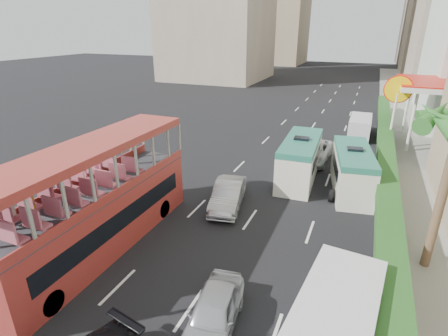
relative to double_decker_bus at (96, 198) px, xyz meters
The scene contains 14 objects.
ground_plane 6.51m from the double_decker_bus, ahead, with size 200.00×200.00×0.00m, color black.
double_decker_bus is the anchor object (origin of this frame).
car_silver_lane_a 7.57m from the double_decker_bus, 56.59° to the left, with size 1.53×4.40×1.45m, color #BABDC2.
car_silver_lane_b 7.63m from the double_decker_bus, 19.49° to the right, with size 1.58×3.93×1.34m, color #BABDC2.
van_asset 17.07m from the double_decker_bus, 64.89° to the left, with size 2.47×5.37×1.49m, color silver.
minibus_near 13.35m from the double_decker_bus, 58.69° to the left, with size 2.12×6.35×2.82m, color silver.
minibus_far 14.99m from the double_decker_bus, 46.67° to the left, with size 2.02×6.05×2.68m, color silver.
panel_van_near 10.88m from the double_decker_bus, 10.94° to the right, with size 2.20×5.49×2.20m, color silver.
panel_van_far 25.59m from the double_decker_bus, 66.52° to the left, with size 1.86×4.64×1.86m, color silver.
sidewalk 29.26m from the double_decker_bus, 59.04° to the left, with size 6.00×120.00×0.18m, color #99968C.
kerb_wall 18.66m from the double_decker_bus, 48.93° to the left, with size 0.30×44.00×1.00m, color silver.
hedge 18.60m from the double_decker_bus, 48.93° to the left, with size 1.10×44.00×0.70m, color #2D6626.
palm_tree 14.39m from the double_decker_bus, 16.16° to the left, with size 0.36×0.36×6.40m, color brown.
shell_station 28.02m from the double_decker_bus, 55.18° to the left, with size 6.50×8.00×5.50m, color silver.
Camera 1 is at (4.59, -10.65, 9.64)m, focal length 28.00 mm.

